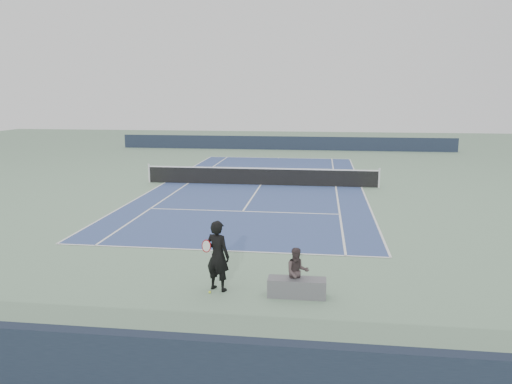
# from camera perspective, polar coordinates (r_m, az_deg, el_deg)

# --- Properties ---
(ground) EXTENTS (80.00, 80.00, 0.00)m
(ground) POSITION_cam_1_polar(r_m,az_deg,el_deg) (27.62, 0.55, 0.80)
(ground) COLOR gray
(court_surface) EXTENTS (10.97, 23.77, 0.01)m
(court_surface) POSITION_cam_1_polar(r_m,az_deg,el_deg) (27.62, 0.55, 0.82)
(court_surface) COLOR #34487C
(court_surface) RESTS_ON ground
(tennis_net) EXTENTS (12.90, 0.10, 1.07)m
(tennis_net) POSITION_cam_1_polar(r_m,az_deg,el_deg) (27.54, 0.55, 1.84)
(tennis_net) COLOR silver
(tennis_net) RESTS_ON ground
(windscreen_far) EXTENTS (30.00, 0.25, 1.20)m
(windscreen_far) POSITION_cam_1_polar(r_m,az_deg,el_deg) (45.19, 3.29, 5.61)
(windscreen_far) COLOR black
(windscreen_far) RESTS_ON ground
(windscreen_near) EXTENTS (30.00, 0.25, 1.20)m
(windscreen_near) POSITION_cam_1_polar(r_m,az_deg,el_deg) (8.95, -15.85, -18.56)
(windscreen_near) COLOR black
(windscreen_near) RESTS_ON ground
(tennis_player) EXTENTS (0.87, 0.73, 1.85)m
(tennis_player) POSITION_cam_1_polar(r_m,az_deg,el_deg) (12.84, -4.40, -7.25)
(tennis_player) COLOR black
(tennis_player) RESTS_ON ground
(tennis_ball) EXTENTS (0.07, 0.07, 0.07)m
(tennis_ball) POSITION_cam_1_polar(r_m,az_deg,el_deg) (12.95, -5.31, -11.32)
(tennis_ball) COLOR #D6E92F
(tennis_ball) RESTS_ON ground
(spectator_bench) EXTENTS (1.52, 0.81, 1.25)m
(spectator_bench) POSITION_cam_1_polar(r_m,az_deg,el_deg) (12.61, 4.70, -9.92)
(spectator_bench) COLOR #5A595E
(spectator_bench) RESTS_ON ground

